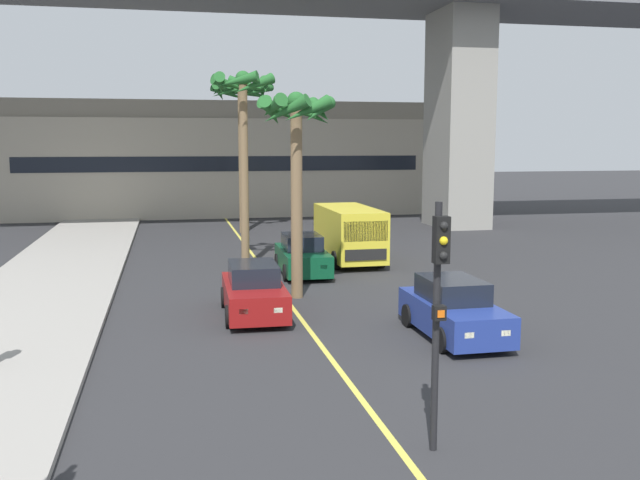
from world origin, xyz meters
name	(u,v)px	position (x,y,z in m)	size (l,w,h in m)	color
sidewalk_left	(4,338)	(-8.00, 16.00, 0.07)	(4.80, 80.00, 0.15)	#9E9991
lane_stripe_center	(267,274)	(0.00, 24.00, 0.00)	(0.14, 56.00, 0.01)	#DBCC4C
pier_building_backdrop	(220,159)	(0.00, 48.57, 3.89)	(29.87, 8.04, 7.90)	#BCB29E
car_queue_front	(302,256)	(1.35, 23.64, 0.72)	(1.92, 4.15, 1.56)	#0C4728
car_queue_second	(453,310)	(3.61, 13.95, 0.72)	(1.84, 4.11, 1.56)	navy
car_queue_third	(254,292)	(-1.29, 17.39, 0.72)	(1.92, 4.14, 1.56)	maroon
delivery_van	(349,233)	(3.82, 25.93, 1.29)	(2.19, 5.26, 2.36)	yellow
traffic_light_median_near	(438,293)	(0.56, 7.38, 2.71)	(0.24, 0.37, 4.20)	black
palm_tree_near_median	(243,110)	(-0.68, 25.59, 6.43)	(2.56, 2.75, 7.96)	brown
palm_tree_mid_median	(241,107)	(0.38, 36.96, 7.09)	(3.65, 3.69, 8.48)	brown
palm_tree_far_median	(296,132)	(0.39, 19.57, 5.46)	(2.62, 2.65, 6.75)	brown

